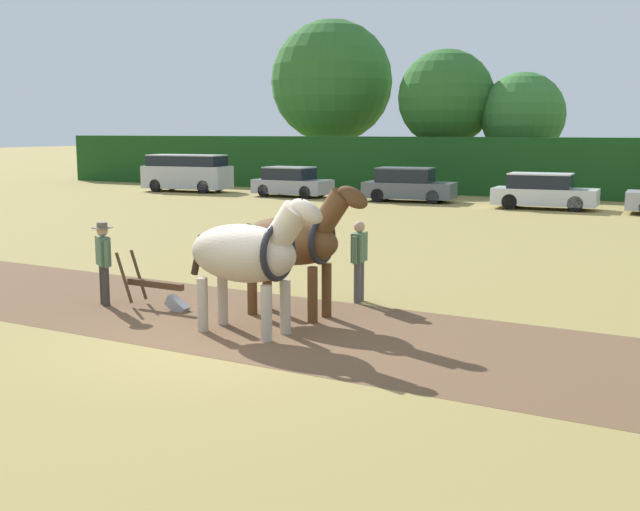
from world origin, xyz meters
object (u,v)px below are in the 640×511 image
(plow, at_px, (160,292))
(farmer_beside_team, at_px, (359,256))
(farmer_at_plow, at_px, (103,258))
(tree_center_left, at_px, (523,115))
(draft_horse_lead_right, at_px, (295,241))
(tree_left, at_px, (446,98))
(parked_car_left, at_px, (291,182))
(parked_car_center, at_px, (543,192))
(tree_far_left, at_px, (332,81))
(draft_horse_lead_left, at_px, (248,253))
(parked_van, at_px, (187,173))
(parked_car_center_left, at_px, (408,185))

(plow, distance_m, farmer_beside_team, 3.86)
(plow, xyz_separation_m, farmer_at_plow, (-1.14, -0.27, 0.60))
(tree_center_left, height_order, draft_horse_lead_right, tree_center_left)
(tree_left, height_order, plow, tree_left)
(parked_car_left, height_order, parked_car_center, parked_car_center)
(tree_far_left, relative_size, draft_horse_lead_left, 3.81)
(draft_horse_lead_left, height_order, parked_van, draft_horse_lead_left)
(parked_car_center_left, bearing_deg, draft_horse_lead_left, -81.18)
(farmer_beside_team, distance_m, parked_car_center, 20.66)
(draft_horse_lead_left, xyz_separation_m, parked_car_center, (-0.54, 23.72, -0.61))
(tree_center_left, xyz_separation_m, farmer_beside_team, (4.59, -30.60, -3.24))
(tree_left, bearing_deg, farmer_at_plow, -81.91)
(plow, bearing_deg, tree_far_left, 114.04)
(farmer_at_plow, bearing_deg, parked_car_center, 27.08)
(tree_center_left, relative_size, parked_car_center_left, 1.47)
(tree_far_left, height_order, farmer_at_plow, tree_far_left)
(tree_left, relative_size, tree_center_left, 1.21)
(farmer_at_plow, xyz_separation_m, parked_car_center_left, (-3.32, 23.79, -0.16))
(plow, relative_size, farmer_at_plow, 0.98)
(parked_car_center_left, bearing_deg, farmer_at_plow, -89.21)
(tree_far_left, distance_m, tree_center_left, 12.22)
(tree_center_left, height_order, draft_horse_lead_left, tree_center_left)
(tree_center_left, distance_m, parked_van, 18.65)
(plow, bearing_deg, farmer_beside_team, 38.91)
(draft_horse_lead_right, relative_size, parked_van, 0.55)
(tree_left, xyz_separation_m, draft_horse_lead_right, (8.33, -31.66, -3.73))
(tree_center_left, height_order, farmer_beside_team, tree_center_left)
(tree_far_left, bearing_deg, tree_center_left, -2.20)
(parked_car_center, bearing_deg, parked_car_left, 173.73)
(parked_car_center_left, bearing_deg, farmer_beside_team, -77.69)
(parked_van, bearing_deg, farmer_at_plow, -63.02)
(tree_far_left, relative_size, tree_left, 1.28)
(plow, relative_size, farmer_beside_team, 0.99)
(tree_left, xyz_separation_m, tree_center_left, (4.22, 0.62, -0.96))
(parked_van, xyz_separation_m, parked_car_center, (19.39, -0.70, -0.30))
(plow, distance_m, parked_car_left, 25.71)
(parked_car_center, bearing_deg, tree_left, 125.31)
(farmer_at_plow, xyz_separation_m, parked_car_center, (3.10, 23.19, -0.19))
(plow, xyz_separation_m, parked_van, (-17.43, 23.63, 0.72))
(draft_horse_lead_left, distance_m, farmer_at_plow, 3.70)
(draft_horse_lead_right, bearing_deg, parked_car_center, 93.45)
(tree_center_left, relative_size, draft_horse_lead_left, 2.45)
(tree_center_left, xyz_separation_m, plow, (1.55, -32.90, -3.83))
(tree_center_left, xyz_separation_m, parked_car_center_left, (-2.92, -9.37, -3.39))
(tree_left, xyz_separation_m, farmer_at_plow, (4.63, -32.55, -4.19))
(tree_left, bearing_deg, parked_car_left, -118.99)
(tree_center_left, relative_size, draft_horse_lead_right, 2.39)
(draft_horse_lead_left, bearing_deg, tree_left, 105.94)
(plow, xyz_separation_m, parked_car_left, (-10.70, 23.37, 0.40))
(farmer_beside_team, bearing_deg, tree_far_left, 110.28)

